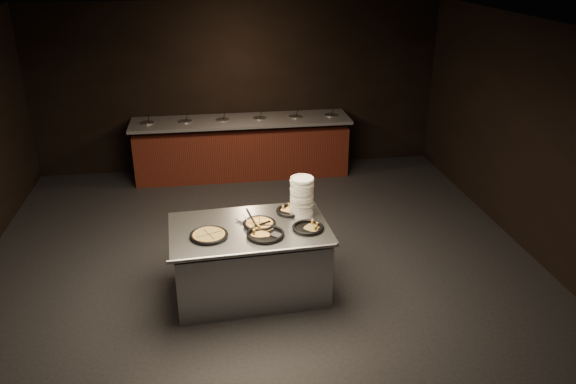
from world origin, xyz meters
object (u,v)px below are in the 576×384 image
object	(u,v)px
plate_stack	(302,196)
pan_cheese_whole	(259,224)
pan_veggie_whole	(209,235)
serving_counter	(250,261)

from	to	relation	value
plate_stack	pan_cheese_whole	world-z (taller)	plate_stack
pan_cheese_whole	pan_veggie_whole	bearing A→B (deg)	-161.53
plate_stack	pan_cheese_whole	size ratio (longest dim) A/B	1.21
serving_counter	pan_cheese_whole	bearing A→B (deg)	13.19
serving_counter	plate_stack	xyz separation A→B (m)	(0.63, 0.25, 0.66)
plate_stack	pan_veggie_whole	distance (m)	1.17
serving_counter	plate_stack	bearing A→B (deg)	18.62
serving_counter	pan_cheese_whole	size ratio (longest dim) A/B	4.89
pan_veggie_whole	pan_cheese_whole	size ratio (longest dim) A/B	1.12
pan_veggie_whole	pan_cheese_whole	distance (m)	0.60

